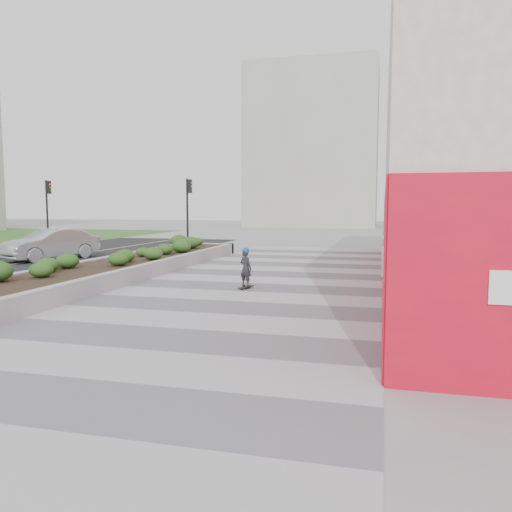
# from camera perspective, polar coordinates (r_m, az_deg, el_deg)

# --- Properties ---
(ground) EXTENTS (160.00, 160.00, 0.00)m
(ground) POSITION_cam_1_polar(r_m,az_deg,el_deg) (11.15, -6.82, -7.61)
(ground) COLOR gray
(ground) RESTS_ON ground
(walkway) EXTENTS (8.00, 36.00, 0.01)m
(walkway) POSITION_cam_1_polar(r_m,az_deg,el_deg) (13.93, -2.36, -4.88)
(walkway) COLOR #A8A8AD
(walkway) RESTS_ON ground
(building) EXTENTS (6.04, 24.08, 8.00)m
(building) POSITION_cam_1_polar(r_m,az_deg,el_deg) (19.39, 23.64, 9.40)
(building) COLOR #BCB2A1
(building) RESTS_ON ground
(planter) EXTENTS (3.00, 18.00, 0.90)m
(planter) POSITION_cam_1_polar(r_m,az_deg,el_deg) (19.66, -14.46, -0.75)
(planter) COLOR #9E9EA0
(planter) RESTS_ON ground
(traffic_signal_near) EXTENTS (0.33, 0.28, 4.20)m
(traffic_signal_near) POSITION_cam_1_polar(r_m,az_deg,el_deg) (29.79, -7.73, 6.00)
(traffic_signal_near) COLOR black
(traffic_signal_near) RESTS_ON ground
(traffic_signal_far) EXTENTS (0.33, 0.28, 4.20)m
(traffic_signal_far) POSITION_cam_1_polar(r_m,az_deg,el_deg) (33.91, -22.70, 5.57)
(traffic_signal_far) COLOR black
(traffic_signal_far) RESTS_ON ground
(distant_bldg_north_l) EXTENTS (16.00, 12.00, 20.00)m
(distant_bldg_north_l) POSITION_cam_1_polar(r_m,az_deg,el_deg) (66.15, 6.62, 12.08)
(distant_bldg_north_l) COLOR #ADAAA3
(distant_bldg_north_l) RESTS_ON ground
(distant_bldg_north_r) EXTENTS (14.00, 10.00, 24.00)m
(distant_bldg_north_r) POSITION_cam_1_polar(r_m,az_deg,el_deg) (71.61, 23.69, 12.76)
(distant_bldg_north_r) COLOR #ADAAA3
(distant_bldg_north_r) RESTS_ON ground
(manhole_cover) EXTENTS (0.44, 0.44, 0.01)m
(manhole_cover) POSITION_cam_1_polar(r_m,az_deg,el_deg) (13.80, -0.36, -4.99)
(manhole_cover) COLOR #595654
(manhole_cover) RESTS_ON ground
(skateboarder) EXTENTS (0.50, 0.75, 1.30)m
(skateboarder) POSITION_cam_1_polar(r_m,az_deg,el_deg) (15.45, -1.18, -1.36)
(skateboarder) COLOR beige
(skateboarder) RESTS_ON ground
(car_silver) EXTENTS (3.08, 4.82, 1.50)m
(car_silver) POSITION_cam_1_polar(r_m,az_deg,el_deg) (26.02, -22.38, 1.26)
(car_silver) COLOR #B9BBC2
(car_silver) RESTS_ON ground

